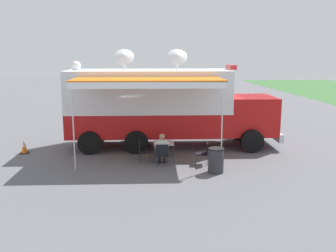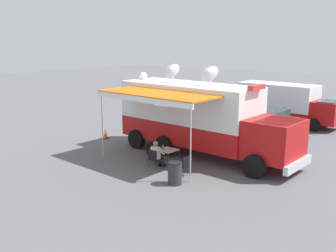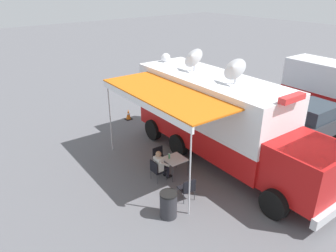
# 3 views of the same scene
# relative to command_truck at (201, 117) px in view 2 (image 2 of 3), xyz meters

# --- Properties ---
(ground_plane) EXTENTS (100.00, 100.00, 0.00)m
(ground_plane) POSITION_rel_command_truck_xyz_m (-0.07, -0.75, -1.95)
(ground_plane) COLOR #5B5B60
(lot_stripe) EXTENTS (0.36, 4.80, 0.01)m
(lot_stripe) POSITION_rel_command_truck_xyz_m (-3.31, 0.75, -1.94)
(lot_stripe) COLOR silver
(lot_stripe) RESTS_ON ground
(command_truck) EXTENTS (5.14, 9.60, 4.53)m
(command_truck) POSITION_rel_command_truck_xyz_m (0.00, 0.00, 0.00)
(command_truck) COLOR #B71414
(command_truck) RESTS_ON ground
(folding_table) EXTENTS (0.84, 0.84, 0.73)m
(folding_table) POSITION_rel_command_truck_xyz_m (2.27, -0.26, -1.27)
(folding_table) COLOR silver
(folding_table) RESTS_ON ground
(water_bottle) EXTENTS (0.07, 0.07, 0.22)m
(water_bottle) POSITION_rel_command_truck_xyz_m (2.43, -0.41, -1.11)
(water_bottle) COLOR #3F9959
(water_bottle) RESTS_ON folding_table
(folding_chair_at_table) EXTENTS (0.50, 0.50, 0.87)m
(folding_chair_at_table) POSITION_rel_command_truck_xyz_m (3.07, -0.38, -1.43)
(folding_chair_at_table) COLOR black
(folding_chair_at_table) RESTS_ON ground
(folding_chair_beside_table) EXTENTS (0.50, 0.50, 0.87)m
(folding_chair_beside_table) POSITION_rel_command_truck_xyz_m (2.38, -1.11, -1.43)
(folding_chair_beside_table) COLOR black
(folding_chair_beside_table) RESTS_ON ground
(folding_chair_spare_by_truck) EXTENTS (0.56, 0.56, 0.87)m
(folding_chair_spare_by_truck) POSITION_rel_command_truck_xyz_m (2.97, 1.25, -1.43)
(folding_chair_spare_by_truck) COLOR black
(folding_chair_spare_by_truck) RESTS_ON ground
(seated_responder) EXTENTS (0.68, 0.57, 1.25)m
(seated_responder) POSITION_rel_command_truck_xyz_m (2.89, -0.37, -1.30)
(seated_responder) COLOR silver
(seated_responder) RESTS_ON ground
(trash_bin) EXTENTS (0.57, 0.57, 0.91)m
(trash_bin) POSITION_rel_command_truck_xyz_m (4.01, 1.49, -1.49)
(trash_bin) COLOR #2D2D33
(trash_bin) RESTS_ON ground
(traffic_cone) EXTENTS (0.36, 0.36, 0.58)m
(traffic_cone) POSITION_rel_command_truck_xyz_m (0.67, -6.16, -1.67)
(traffic_cone) COLOR black
(traffic_cone) RESTS_ON ground
(support_truck) EXTENTS (2.63, 6.91, 2.70)m
(support_truck) POSITION_rel_command_truck_xyz_m (-9.73, 0.34, -0.56)
(support_truck) COLOR white
(support_truck) RESTS_ON ground
(car_behind_truck) EXTENTS (4.41, 2.44, 1.76)m
(car_behind_truck) POSITION_rel_command_truck_xyz_m (-4.71, -1.71, -1.07)
(car_behind_truck) COLOR navy
(car_behind_truck) RESTS_ON ground
(car_far_corner) EXTENTS (4.30, 2.20, 1.76)m
(car_far_corner) POSITION_rel_command_truck_xyz_m (-5.01, 1.41, -1.07)
(car_far_corner) COLOR #2D2D33
(car_far_corner) RESTS_ON ground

